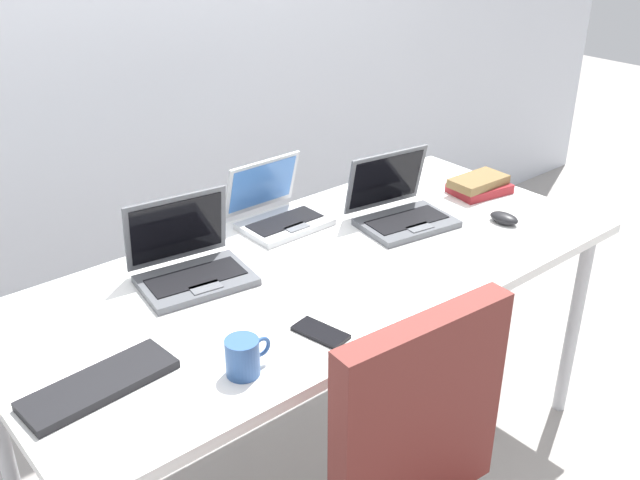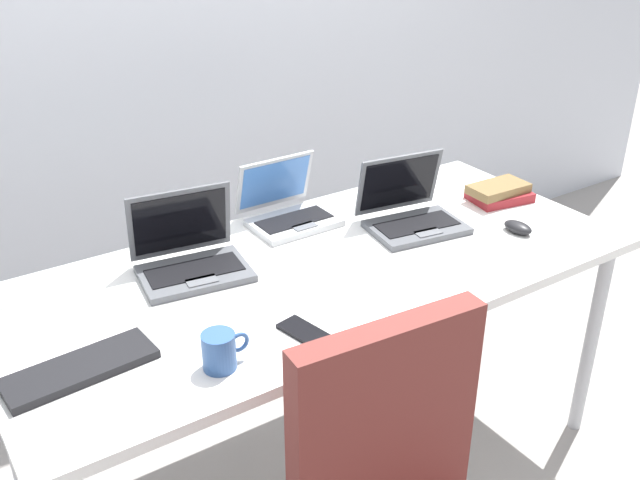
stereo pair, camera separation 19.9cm
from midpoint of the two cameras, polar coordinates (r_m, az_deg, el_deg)
The scene contains 11 objects.
ground_plane at distance 2.47m, azimuth 2.41°, elevation -17.29°, with size 12.00×12.00×0.00m, color gray.
wall_back at distance 2.76m, azimuth -11.16°, elevation 17.69°, with size 6.00×0.13×2.60m.
desk at distance 2.05m, azimuth 2.78°, elevation -3.48°, with size 1.80×0.80×0.74m.
laptop_back_left at distance 1.99m, azimuth -7.41°, elevation -1.41°, with size 0.32×0.27×0.22m.
laptop_front_left at distance 2.26m, azimuth 9.71°, elevation 2.05°, with size 0.32×0.28×0.21m.
laptop_near_lamp at distance 2.26m, azimuth -0.03°, elevation 2.34°, with size 0.27×0.24×0.20m.
external_keyboard at distance 1.66m, azimuth -15.17°, elevation -9.87°, with size 0.33×0.12×0.02m, color black.
computer_mouse at distance 2.31m, azimuth 17.76°, elevation 0.90°, with size 0.06×0.10×0.03m, color black.
cell_phone at distance 1.73m, azimuth 2.08°, elevation -7.38°, with size 0.06×0.14×0.01m, color black.
book_stack at distance 2.52m, azimuth 16.18°, elevation 3.56°, with size 0.22×0.17×0.06m.
coffee_mug at distance 1.61m, azimuth -4.38°, elevation -8.83°, with size 0.11×0.08×0.09m.
Camera 2 is at (-0.98, -1.48, 1.72)m, focal length 40.53 mm.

